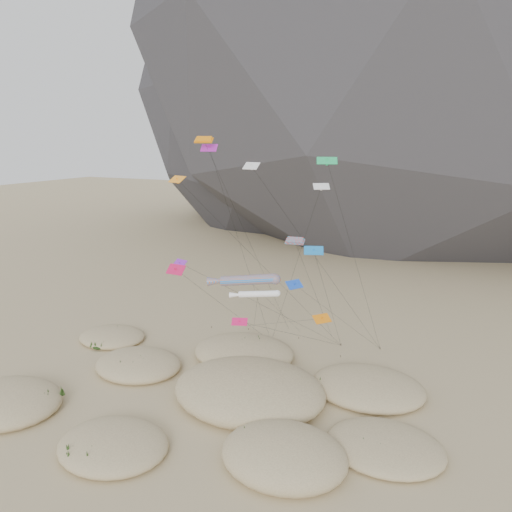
{
  "coord_description": "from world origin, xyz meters",
  "views": [
    {
      "loc": [
        26.58,
        -40.29,
        28.79
      ],
      "look_at": [
        2.0,
        12.0,
        15.04
      ],
      "focal_mm": 35.0,
      "sensor_mm": 36.0,
      "label": 1
    }
  ],
  "objects": [
    {
      "name": "ground",
      "position": [
        0.0,
        0.0,
        0.0
      ],
      "size": [
        500.0,
        500.0,
        0.0
      ],
      "primitive_type": "plane",
      "color": "#CCB789",
      "rests_on": "ground"
    },
    {
      "name": "dune_grass",
      "position": [
        0.15,
        4.24,
        0.86
      ],
      "size": [
        42.36,
        30.06,
        1.55
      ],
      "color": "black",
      "rests_on": "ground"
    },
    {
      "name": "kite_stakes",
      "position": [
        2.0,
        23.62,
        0.15
      ],
      "size": [
        25.45,
        4.94,
        0.3
      ],
      "color": "#3F2D1E",
      "rests_on": "ground"
    },
    {
      "name": "multi_parafoil",
      "position": [
        6.42,
        13.5,
        16.81
      ],
      "size": [
        2.33,
        14.62,
        17.46
      ],
      "color": "red",
      "rests_on": "ground"
    },
    {
      "name": "white_tube_kite",
      "position": [
        3.08,
        9.65,
        11.1
      ],
      "size": [
        10.11,
        15.96,
        11.71
      ],
      "color": "white",
      "rests_on": "ground"
    },
    {
      "name": "orange_parafoil",
      "position": [
        -4.79,
        12.33,
        28.01
      ],
      "size": [
        6.39,
        16.06,
        28.97
      ],
      "color": "orange",
      "rests_on": "ground"
    },
    {
      "name": "dunes",
      "position": [
        0.97,
        4.46,
        0.75
      ],
      "size": [
        51.91,
        34.15,
        4.39
      ],
      "color": "#CCB789",
      "rests_on": "ground"
    },
    {
      "name": "delta_kites",
      "position": [
        2.42,
        10.81,
        17.86
      ],
      "size": [
        24.51,
        20.13,
        27.99
      ],
      "color": "#C9134B",
      "rests_on": "ground"
    },
    {
      "name": "rainbow_tube_kite",
      "position": [
        0.97,
        11.19,
        12.14
      ],
      "size": [
        8.9,
        17.3,
        13.15
      ],
      "color": "orange",
      "rests_on": "ground"
    }
  ]
}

